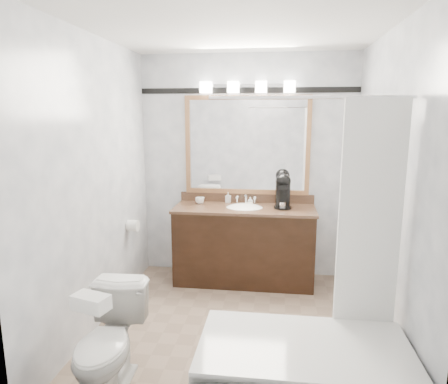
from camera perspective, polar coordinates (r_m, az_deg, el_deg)
The scene contains 15 objects.
room at distance 3.27m, azimuth 1.58°, elevation 0.58°, with size 2.42×2.62×2.52m.
vanity at distance 4.45m, azimuth 2.89°, elevation -7.30°, with size 1.53×0.58×0.97m.
mirror at distance 4.51m, azimuth 3.30°, elevation 6.66°, with size 1.40×0.04×1.10m.
vanity_light_bar at distance 4.45m, azimuth 3.34°, elevation 14.77°, with size 1.02×0.14×0.12m.
accent_stripe at distance 4.51m, azimuth 3.40°, elevation 14.29°, with size 2.40×0.01×0.06m, color black.
bathtub at distance 2.79m, azimuth 11.75°, elevation -23.30°, with size 1.30×0.75×1.96m.
tp_roll at distance 4.29m, azimuth -12.89°, elevation -4.70°, with size 0.12×0.12×0.11m, color white.
toilet at distance 2.93m, azimuth -16.18°, elevation -20.11°, with size 0.39×0.69×0.70m, color white.
tissue_box at distance 2.58m, azimuth -18.48°, elevation -14.71°, with size 0.22×0.12×0.09m, color white.
coffee_maker at distance 4.35m, azimuth 8.43°, elevation 0.27°, with size 0.19×0.24×0.37m.
cup_left at distance 4.52m, azimuth -3.54°, elevation -1.21°, with size 0.09×0.09×0.07m, color white.
cup_right at distance 4.54m, azimuth -3.26°, elevation -1.18°, with size 0.07×0.07×0.07m, color white.
soap_bottle_a at distance 4.56m, azimuth 0.59°, elevation -0.76°, with size 0.05×0.05×0.12m, color white.
soap_bottle_b at distance 4.50m, azimuth 3.77°, elevation -1.20°, with size 0.06×0.06×0.08m, color white.
soap_bar at distance 4.45m, azimuth 3.59°, elevation -1.70°, with size 0.08×0.05×0.02m, color beige.
Camera 1 is at (0.33, -3.20, 1.84)m, focal length 32.00 mm.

